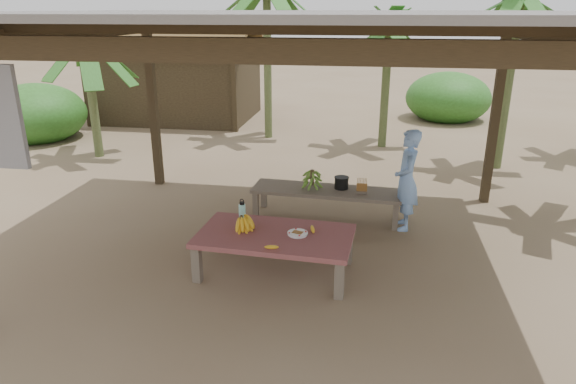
% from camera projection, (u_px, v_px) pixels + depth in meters
% --- Properties ---
extents(ground, '(80.00, 80.00, 0.00)m').
position_uv_depth(ground, '(294.00, 250.00, 6.70)').
color(ground, brown).
rests_on(ground, ground).
extents(pavilion, '(6.60, 5.60, 2.95)m').
position_uv_depth(pavilion, '(293.00, 28.00, 5.75)').
color(pavilion, black).
rests_on(pavilion, ground).
extents(work_table, '(1.86, 1.11, 0.50)m').
position_uv_depth(work_table, '(275.00, 239.00, 6.01)').
color(work_table, brown).
rests_on(work_table, ground).
extents(bench, '(2.23, 0.74, 0.45)m').
position_uv_depth(bench, '(326.00, 193.00, 7.62)').
color(bench, brown).
rests_on(bench, ground).
extents(ripe_banana_bunch, '(0.39, 0.36, 0.19)m').
position_uv_depth(ripe_banana_bunch, '(241.00, 222.00, 6.09)').
color(ripe_banana_bunch, yellow).
rests_on(ripe_banana_bunch, work_table).
extents(plate, '(0.24, 0.24, 0.04)m').
position_uv_depth(plate, '(298.00, 234.00, 5.95)').
color(plate, white).
rests_on(plate, work_table).
extents(loose_banana_front, '(0.17, 0.10, 0.04)m').
position_uv_depth(loose_banana_front, '(272.00, 247.00, 5.61)').
color(loose_banana_front, yellow).
rests_on(loose_banana_front, work_table).
extents(loose_banana_side, '(0.08, 0.17, 0.04)m').
position_uv_depth(loose_banana_side, '(313.00, 229.00, 6.06)').
color(loose_banana_side, yellow).
rests_on(loose_banana_side, work_table).
extents(water_flask, '(0.08, 0.08, 0.31)m').
position_uv_depth(water_flask, '(242.00, 213.00, 6.27)').
color(water_flask, '#45D8C5').
rests_on(water_flask, work_table).
extents(green_banana_stalk, '(0.28, 0.28, 0.30)m').
position_uv_depth(green_banana_stalk, '(312.00, 179.00, 7.60)').
color(green_banana_stalk, '#598C2D').
rests_on(green_banana_stalk, bench).
extents(cooking_pot, '(0.20, 0.20, 0.17)m').
position_uv_depth(cooking_pot, '(341.00, 183.00, 7.61)').
color(cooking_pot, black).
rests_on(cooking_pot, bench).
extents(skewer_rack, '(0.18, 0.09, 0.24)m').
position_uv_depth(skewer_rack, '(362.00, 185.00, 7.40)').
color(skewer_rack, '#A57F47').
rests_on(skewer_rack, bench).
extents(woman, '(0.37, 0.54, 1.44)m').
position_uv_depth(woman, '(407.00, 180.00, 7.16)').
color(woman, '#79A2E5').
rests_on(woman, ground).
extents(hut, '(4.40, 3.43, 2.85)m').
position_uv_depth(hut, '(179.00, 79.00, 14.44)').
color(hut, black).
rests_on(hut, ground).
extents(banana_plant_ne, '(1.80, 1.80, 3.49)m').
position_uv_depth(banana_plant_ne, '(519.00, 7.00, 9.17)').
color(banana_plant_ne, '#596638').
rests_on(banana_plant_ne, ground).
extents(banana_plant_n, '(1.80, 1.80, 2.89)m').
position_uv_depth(banana_plant_n, '(389.00, 37.00, 10.92)').
color(banana_plant_n, '#596638').
rests_on(banana_plant_n, ground).
extents(banana_plant_w, '(1.80, 1.80, 2.64)m').
position_uv_depth(banana_plant_w, '(86.00, 52.00, 10.22)').
color(banana_plant_w, '#596638').
rests_on(banana_plant_w, ground).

